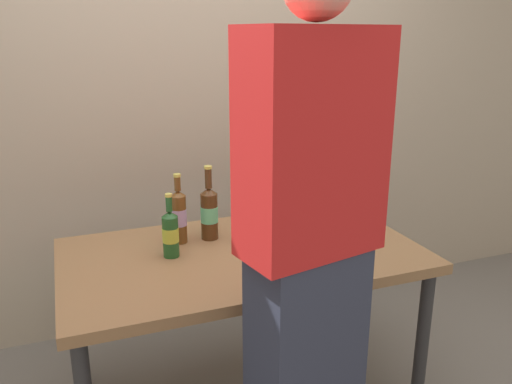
{
  "coord_description": "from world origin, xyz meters",
  "views": [
    {
      "loc": [
        -0.66,
        -1.88,
        1.61
      ],
      "look_at": [
        0.06,
        0.0,
        0.99
      ],
      "focal_mm": 36.38,
      "sensor_mm": 36.0,
      "label": 1
    }
  ],
  "objects_px": {
    "laptop": "(298,223)",
    "beer_bottle_amber": "(179,215)",
    "beer_bottle_dark": "(209,212)",
    "coffee_mug": "(249,231)",
    "beer_bottle_brown": "(170,233)",
    "person_figure": "(309,264)"
  },
  "relations": [
    {
      "from": "beer_bottle_amber",
      "to": "person_figure",
      "type": "relative_size",
      "value": 0.17
    },
    {
      "from": "beer_bottle_amber",
      "to": "coffee_mug",
      "type": "xyz_separation_m",
      "value": [
        0.28,
        -0.11,
        -0.07
      ]
    },
    {
      "from": "laptop",
      "to": "beer_bottle_amber",
      "type": "height_order",
      "value": "beer_bottle_amber"
    },
    {
      "from": "laptop",
      "to": "beer_bottle_dark",
      "type": "height_order",
      "value": "beer_bottle_dark"
    },
    {
      "from": "person_figure",
      "to": "beer_bottle_amber",
      "type": "bearing_deg",
      "value": 105.74
    },
    {
      "from": "laptop",
      "to": "beer_bottle_amber",
      "type": "distance_m",
      "value": 0.53
    },
    {
      "from": "laptop",
      "to": "beer_bottle_amber",
      "type": "bearing_deg",
      "value": 169.88
    },
    {
      "from": "beer_bottle_brown",
      "to": "laptop",
      "type": "bearing_deg",
      "value": 3.91
    },
    {
      "from": "laptop",
      "to": "beer_bottle_brown",
      "type": "distance_m",
      "value": 0.59
    },
    {
      "from": "beer_bottle_dark",
      "to": "beer_bottle_amber",
      "type": "distance_m",
      "value": 0.13
    },
    {
      "from": "beer_bottle_dark",
      "to": "coffee_mug",
      "type": "distance_m",
      "value": 0.2
    },
    {
      "from": "beer_bottle_dark",
      "to": "coffee_mug",
      "type": "xyz_separation_m",
      "value": [
        0.15,
        -0.11,
        -0.07
      ]
    },
    {
      "from": "beer_bottle_dark",
      "to": "coffee_mug",
      "type": "relative_size",
      "value": 3.06
    },
    {
      "from": "person_figure",
      "to": "beer_bottle_brown",
      "type": "bearing_deg",
      "value": 113.62
    },
    {
      "from": "beer_bottle_amber",
      "to": "beer_bottle_brown",
      "type": "bearing_deg",
      "value": -116.17
    },
    {
      "from": "coffee_mug",
      "to": "beer_bottle_brown",
      "type": "bearing_deg",
      "value": -176.06
    },
    {
      "from": "beer_bottle_brown",
      "to": "beer_bottle_dark",
      "type": "bearing_deg",
      "value": 33.09
    },
    {
      "from": "laptop",
      "to": "beer_bottle_brown",
      "type": "height_order",
      "value": "beer_bottle_brown"
    },
    {
      "from": "beer_bottle_dark",
      "to": "beer_bottle_amber",
      "type": "height_order",
      "value": "beer_bottle_dark"
    },
    {
      "from": "beer_bottle_amber",
      "to": "beer_bottle_brown",
      "type": "distance_m",
      "value": 0.15
    },
    {
      "from": "beer_bottle_dark",
      "to": "coffee_mug",
      "type": "height_order",
      "value": "beer_bottle_dark"
    },
    {
      "from": "beer_bottle_brown",
      "to": "coffee_mug",
      "type": "height_order",
      "value": "beer_bottle_brown"
    }
  ]
}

